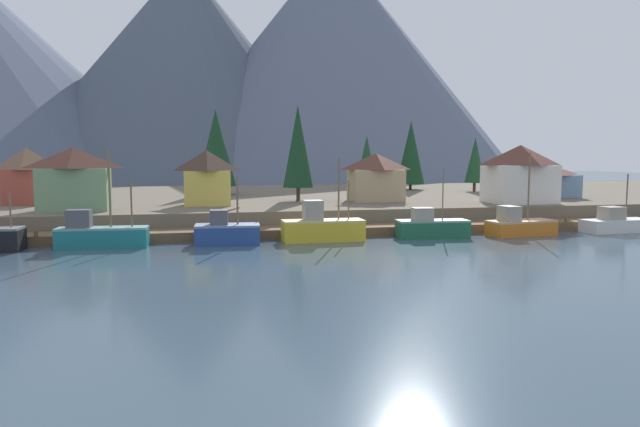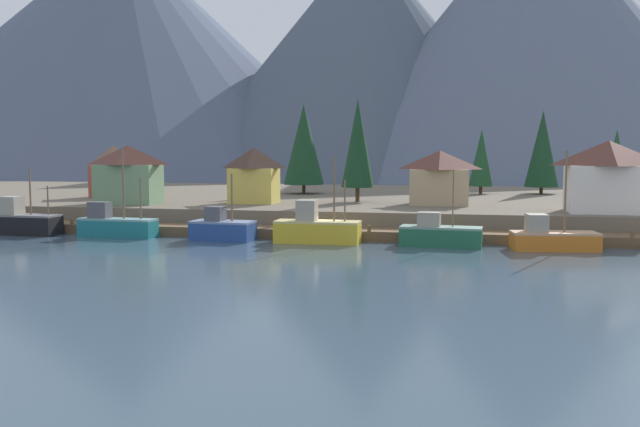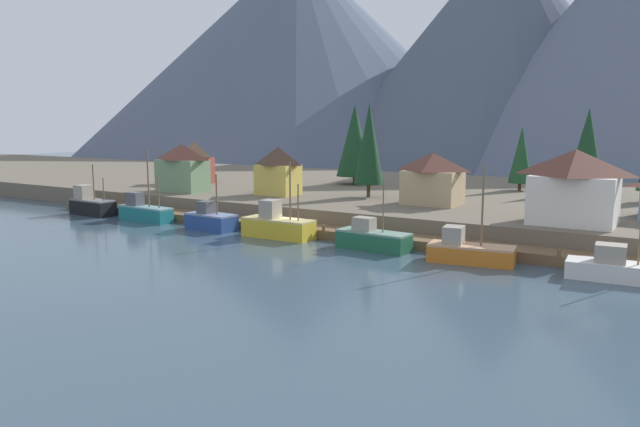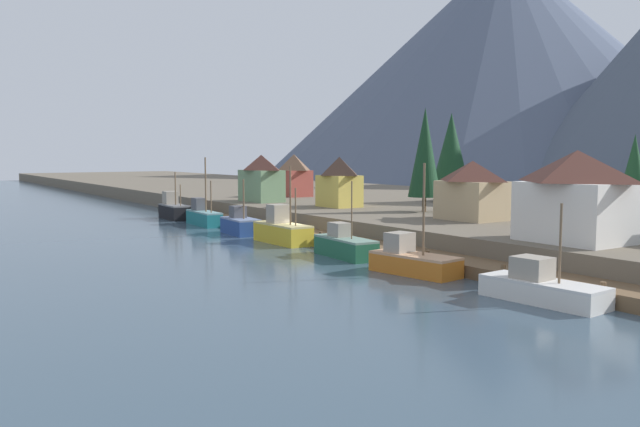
% 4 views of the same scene
% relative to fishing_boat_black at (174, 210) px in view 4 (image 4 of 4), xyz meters
% --- Properties ---
extents(ground_plane, '(400.00, 400.00, 1.00)m').
position_rel_fishing_boat_black_xyz_m(ground_plane, '(32.39, 21.58, -1.88)').
color(ground_plane, '#384C5B').
extents(dock, '(80.00, 4.00, 1.60)m').
position_rel_fishing_boat_black_xyz_m(dock, '(32.39, 3.57, -0.88)').
color(dock, brown).
rests_on(dock, ground_plane).
extents(shoreline_bank, '(400.00, 56.00, 2.50)m').
position_rel_fishing_boat_black_xyz_m(shoreline_bank, '(32.39, 33.58, -0.13)').
color(shoreline_bank, '#665B4C').
rests_on(shoreline_bank, ground_plane).
extents(mountain_west_peak, '(168.62, 168.62, 78.48)m').
position_rel_fishing_boat_black_xyz_m(mountain_west_peak, '(-63.03, 143.39, 37.86)').
color(mountain_west_peak, '#4C566B').
rests_on(mountain_west_peak, ground_plane).
extents(fishing_boat_black, '(6.96, 2.91, 6.95)m').
position_rel_fishing_boat_black_xyz_m(fishing_boat_black, '(0.00, 0.00, 0.00)').
color(fishing_boat_black, black).
rests_on(fishing_boat_black, ground_plane).
extents(fishing_boat_teal, '(8.30, 2.68, 9.14)m').
position_rel_fishing_boat_black_xyz_m(fishing_boat_teal, '(10.33, 0.15, -0.16)').
color(fishing_boat_teal, '#196B70').
rests_on(fishing_boat_teal, ground_plane).
extents(fishing_boat_blue, '(6.37, 3.28, 6.63)m').
position_rel_fishing_boat_black_xyz_m(fishing_boat_blue, '(22.00, -0.20, -0.22)').
color(fishing_boat_blue, navy).
rests_on(fishing_boat_blue, ground_plane).
extents(fishing_boat_yellow, '(8.19, 2.81, 8.33)m').
position_rel_fishing_boat_black_xyz_m(fishing_boat_yellow, '(31.50, 0.04, -0.04)').
color(fishing_boat_yellow, gold).
rests_on(fishing_boat_yellow, ground_plane).
extents(fishing_boat_green, '(7.63, 3.09, 7.16)m').
position_rel_fishing_boat_black_xyz_m(fishing_boat_green, '(43.25, -0.08, -0.29)').
color(fishing_boat_green, '#1E5B3D').
rests_on(fishing_boat_green, ground_plane).
extents(fishing_boat_orange, '(7.84, 3.87, 8.89)m').
position_rel_fishing_boat_black_xyz_m(fishing_boat_orange, '(53.17, -0.54, -0.31)').
color(fishing_boat_orange, '#CC6B1E').
rests_on(fishing_boat_orange, ground_plane).
extents(fishing_boat_white, '(8.38, 3.44, 6.52)m').
position_rel_fishing_boat_black_xyz_m(fishing_boat_white, '(65.36, -0.29, -0.42)').
color(fishing_boat_white, silver).
rests_on(fishing_boat_white, ground_plane).
extents(house_white, '(8.29, 6.47, 7.41)m').
position_rel_fishing_boat_black_xyz_m(house_white, '(59.88, 10.86, 4.90)').
color(house_white, silver).
rests_on(house_white, shoreline_bank).
extents(house_yellow, '(5.73, 4.31, 6.72)m').
position_rel_fishing_boat_black_xyz_m(house_yellow, '(20.51, 15.37, 4.55)').
color(house_yellow, gold).
rests_on(house_yellow, shoreline_bank).
extents(house_tan, '(6.99, 5.31, 6.36)m').
position_rel_fishing_boat_black_xyz_m(house_tan, '(42.61, 17.29, 4.37)').
color(house_tan, tan).
rests_on(house_tan, shoreline_bank).
extents(house_red, '(5.52, 4.54, 7.05)m').
position_rel_fishing_boat_black_xyz_m(house_red, '(-1.32, 21.57, 4.72)').
color(house_red, '#9E4238').
rests_on(house_red, shoreline_bank).
extents(house_green, '(7.63, 4.35, 6.96)m').
position_rel_fishing_boat_black_xyz_m(house_green, '(6.07, 11.36, 4.67)').
color(house_green, '#6B8E66').
rests_on(house_green, shoreline_bank).
extents(conifer_near_right, '(3.52, 3.52, 9.48)m').
position_rel_fishing_boat_black_xyz_m(conifer_near_right, '(47.85, 39.11, 6.42)').
color(conifer_near_right, '#4C3823').
rests_on(conifer_near_right, shoreline_bank).
extents(conifer_mid_left, '(5.96, 5.96, 13.11)m').
position_rel_fishing_boat_black_xyz_m(conifer_mid_left, '(22.30, 34.26, 8.36)').
color(conifer_mid_left, '#4C3823').
rests_on(conifer_mid_left, shoreline_bank).
extents(conifer_back_left, '(4.02, 4.02, 12.71)m').
position_rel_fishing_boat_black_xyz_m(conifer_back_left, '(32.52, 19.66, 8.38)').
color(conifer_back_left, '#4C3823').
rests_on(conifer_back_left, shoreline_bank).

